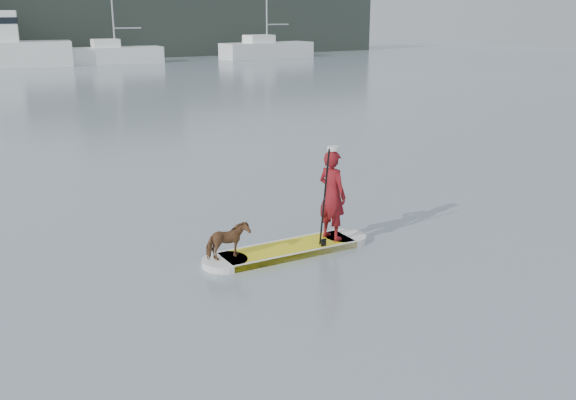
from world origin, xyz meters
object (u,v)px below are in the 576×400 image
paddler (332,195)px  sailboat_f (266,48)px  dog (228,241)px  paddleboard (288,250)px  sailboat_e (115,54)px

paddler → sailboat_f: bearing=-40.0°
paddler → dog: paddler is taller
dog → sailboat_f: size_ratio=0.06×
paddleboard → sailboat_e: 46.87m
paddler → dog: bearing=76.1°
paddleboard → dog: (-1.18, 0.03, 0.38)m
sailboat_e → paddleboard: bearing=-98.3°
paddler → sailboat_f: sailboat_f is taller
paddleboard → sailboat_f: 51.15m
dog → sailboat_e: (11.48, 45.69, 0.36)m
paddler → paddleboard: bearing=76.1°
paddler → sailboat_e: bearing=-23.9°
paddler → dog: size_ratio=2.23×
paddler → sailboat_e: sailboat_e is taller
paddler → dog: 2.18m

